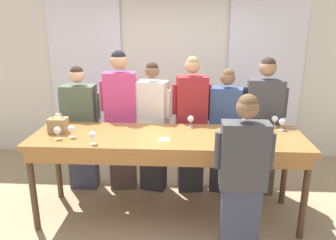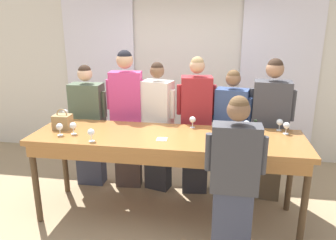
{
  "view_description": "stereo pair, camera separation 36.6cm",
  "coord_description": "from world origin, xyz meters",
  "px_view_note": "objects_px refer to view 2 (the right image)",
  "views": [
    {
      "loc": [
        0.2,
        -3.41,
        2.22
      ],
      "look_at": [
        0.0,
        0.09,
        1.16
      ],
      "focal_mm": 35.0,
      "sensor_mm": 36.0,
      "label": 1
    },
    {
      "loc": [
        0.56,
        -3.37,
        2.22
      ],
      "look_at": [
        0.0,
        0.09,
        1.16
      ],
      "focal_mm": 35.0,
      "sensor_mm": 36.0,
      "label": 2
    }
  ],
  "objects_px": {
    "tasting_bar": "(166,143)",
    "wine_glass_back_right": "(286,126)",
    "handbag": "(63,121)",
    "wine_glass_back_left": "(230,130)",
    "guest_pink_top": "(127,118)",
    "guest_cream_sweater": "(158,127)",
    "wine_glass_front_mid": "(73,126)",
    "wine_glass_front_right": "(247,124)",
    "wine_glass_back_mid": "(65,113)",
    "guest_beige_cap": "(269,130)",
    "wine_glass_front_left": "(193,120)",
    "wine_glass_center_right": "(280,123)",
    "guest_navy_coat": "(230,133)",
    "wine_bottle": "(254,141)",
    "guest_olive_jacket": "(89,126)",
    "wine_glass_center_mid": "(248,131)",
    "guest_striped_shirt": "(196,126)",
    "wine_glass_center_left": "(91,133)",
    "wine_glass_near_host": "(60,127)",
    "host_pouring": "(234,183)"
  },
  "relations": [
    {
      "from": "tasting_bar",
      "to": "guest_pink_top",
      "type": "relative_size",
      "value": 1.6
    },
    {
      "from": "guest_pink_top",
      "to": "guest_cream_sweater",
      "type": "relative_size",
      "value": 1.08
    },
    {
      "from": "wine_glass_back_mid",
      "to": "guest_beige_cap",
      "type": "bearing_deg",
      "value": 6.24
    },
    {
      "from": "wine_glass_front_left",
      "to": "wine_glass_near_host",
      "type": "height_order",
      "value": "same"
    },
    {
      "from": "wine_glass_front_right",
      "to": "guest_navy_coat",
      "type": "bearing_deg",
      "value": 111.79
    },
    {
      "from": "wine_glass_front_right",
      "to": "wine_glass_center_mid",
      "type": "bearing_deg",
      "value": -89.5
    },
    {
      "from": "guest_navy_coat",
      "to": "wine_glass_back_mid",
      "type": "bearing_deg",
      "value": -172.34
    },
    {
      "from": "wine_glass_front_mid",
      "to": "wine_glass_back_right",
      "type": "relative_size",
      "value": 1.0
    },
    {
      "from": "guest_olive_jacket",
      "to": "guest_cream_sweater",
      "type": "height_order",
      "value": "guest_cream_sweater"
    },
    {
      "from": "guest_beige_cap",
      "to": "wine_glass_center_right",
      "type": "bearing_deg",
      "value": -77.09
    },
    {
      "from": "tasting_bar",
      "to": "wine_glass_back_left",
      "type": "relative_size",
      "value": 22.01
    },
    {
      "from": "guest_navy_coat",
      "to": "guest_beige_cap",
      "type": "relative_size",
      "value": 0.92
    },
    {
      "from": "host_pouring",
      "to": "guest_cream_sweater",
      "type": "bearing_deg",
      "value": 125.04
    },
    {
      "from": "guest_beige_cap",
      "to": "wine_bottle",
      "type": "bearing_deg",
      "value": -105.87
    },
    {
      "from": "handbag",
      "to": "wine_glass_back_left",
      "type": "bearing_deg",
      "value": -1.36
    },
    {
      "from": "wine_glass_center_left",
      "to": "wine_glass_back_mid",
      "type": "distance_m",
      "value": 0.93
    },
    {
      "from": "tasting_bar",
      "to": "wine_glass_back_right",
      "type": "relative_size",
      "value": 22.01
    },
    {
      "from": "tasting_bar",
      "to": "wine_bottle",
      "type": "xyz_separation_m",
      "value": [
        0.9,
        -0.34,
        0.2
      ]
    },
    {
      "from": "wine_glass_front_left",
      "to": "guest_cream_sweater",
      "type": "xyz_separation_m",
      "value": [
        -0.49,
        0.34,
        -0.22
      ]
    },
    {
      "from": "wine_glass_front_right",
      "to": "wine_glass_back_mid",
      "type": "xyz_separation_m",
      "value": [
        -2.24,
        0.13,
        -0.0
      ]
    },
    {
      "from": "wine_glass_front_mid",
      "to": "guest_navy_coat",
      "type": "xyz_separation_m",
      "value": [
        1.75,
        0.78,
        -0.26
      ]
    },
    {
      "from": "tasting_bar",
      "to": "handbag",
      "type": "distance_m",
      "value": 1.26
    },
    {
      "from": "wine_bottle",
      "to": "guest_striped_shirt",
      "type": "xyz_separation_m",
      "value": [
        -0.63,
        1.02,
        -0.21
      ]
    },
    {
      "from": "wine_glass_back_left",
      "to": "guest_navy_coat",
      "type": "distance_m",
      "value": 0.71
    },
    {
      "from": "guest_olive_jacket",
      "to": "wine_glass_center_right",
      "type": "bearing_deg",
      "value": -6.57
    },
    {
      "from": "tasting_bar",
      "to": "guest_cream_sweater",
      "type": "xyz_separation_m",
      "value": [
        -0.23,
        0.68,
        -0.04
      ]
    },
    {
      "from": "tasting_bar",
      "to": "wine_bottle",
      "type": "height_order",
      "value": "wine_bottle"
    },
    {
      "from": "tasting_bar",
      "to": "guest_pink_top",
      "type": "xyz_separation_m",
      "value": [
        -0.65,
        0.68,
        0.06
      ]
    },
    {
      "from": "wine_glass_front_mid",
      "to": "wine_glass_center_left",
      "type": "distance_m",
      "value": 0.34
    },
    {
      "from": "wine_glass_front_left",
      "to": "wine_glass_center_right",
      "type": "relative_size",
      "value": 1.0
    },
    {
      "from": "wine_glass_front_mid",
      "to": "guest_beige_cap",
      "type": "bearing_deg",
      "value": 19.39
    },
    {
      "from": "wine_glass_front_mid",
      "to": "wine_glass_back_right",
      "type": "height_order",
      "value": "same"
    },
    {
      "from": "wine_glass_front_mid",
      "to": "wine_glass_back_mid",
      "type": "height_order",
      "value": "same"
    },
    {
      "from": "wine_bottle",
      "to": "wine_glass_center_right",
      "type": "distance_m",
      "value": 0.82
    },
    {
      "from": "wine_glass_front_left",
      "to": "guest_cream_sweater",
      "type": "relative_size",
      "value": 0.08
    },
    {
      "from": "handbag",
      "to": "guest_cream_sweater",
      "type": "bearing_deg",
      "value": 31.45
    },
    {
      "from": "wine_glass_center_left",
      "to": "guest_cream_sweater",
      "type": "height_order",
      "value": "guest_cream_sweater"
    },
    {
      "from": "handbag",
      "to": "guest_olive_jacket",
      "type": "bearing_deg",
      "value": 85.42
    },
    {
      "from": "wine_glass_back_mid",
      "to": "wine_glass_back_right",
      "type": "bearing_deg",
      "value": -2.54
    },
    {
      "from": "wine_glass_center_left",
      "to": "wine_glass_back_left",
      "type": "height_order",
      "value": "same"
    },
    {
      "from": "wine_glass_back_mid",
      "to": "guest_striped_shirt",
      "type": "height_order",
      "value": "guest_striped_shirt"
    },
    {
      "from": "wine_glass_front_mid",
      "to": "handbag",
      "type": "bearing_deg",
      "value": 141.47
    },
    {
      "from": "guest_navy_coat",
      "to": "wine_glass_center_mid",
      "type": "bearing_deg",
      "value": -75.73
    },
    {
      "from": "wine_glass_center_mid",
      "to": "wine_glass_near_host",
      "type": "xyz_separation_m",
      "value": [
        -2.04,
        -0.2,
        -0.0
      ]
    },
    {
      "from": "wine_bottle",
      "to": "guest_olive_jacket",
      "type": "bearing_deg",
      "value": 154.05
    },
    {
      "from": "wine_glass_back_mid",
      "to": "guest_navy_coat",
      "type": "relative_size",
      "value": 0.08
    },
    {
      "from": "handbag",
      "to": "wine_glass_near_host",
      "type": "xyz_separation_m",
      "value": [
        0.08,
        -0.22,
        0.01
      ]
    },
    {
      "from": "wine_bottle",
      "to": "wine_glass_front_mid",
      "type": "bearing_deg",
      "value": 173.07
    },
    {
      "from": "wine_glass_center_mid",
      "to": "wine_glass_center_right",
      "type": "distance_m",
      "value": 0.53
    },
    {
      "from": "wine_glass_front_mid",
      "to": "guest_striped_shirt",
      "type": "height_order",
      "value": "guest_striped_shirt"
    }
  ]
}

